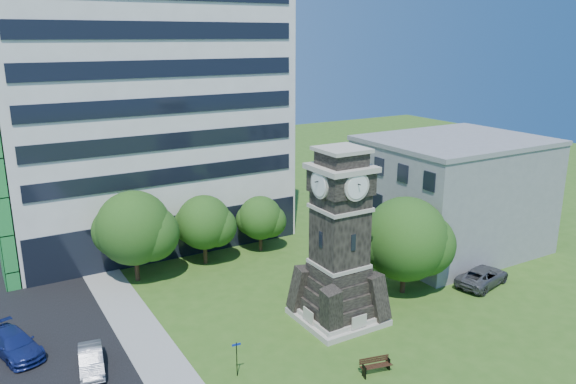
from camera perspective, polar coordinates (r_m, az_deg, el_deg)
ground at (r=37.61m, az=3.02°, el=-15.08°), size 160.00×160.00×0.00m
sidewalk at (r=38.13m, az=-13.84°, el=-15.04°), size 3.00×70.00×0.06m
clock_tower at (r=38.33m, az=5.23°, el=-5.73°), size 5.40×5.40×12.22m
office_tall at (r=54.98m, az=-14.96°, el=9.90°), size 26.20×15.11×28.60m
office_low at (r=53.45m, az=16.34°, el=-0.21°), size 15.20×12.20×10.40m
car_street_mid at (r=36.57m, az=-19.37°, el=-15.83°), size 1.95×4.05×1.28m
car_street_north at (r=39.86m, az=-26.05°, el=-13.69°), size 3.47×5.44×1.47m
car_east_lot at (r=47.66m, az=19.16°, el=-8.10°), size 5.64×3.54×1.45m
park_bench at (r=34.89m, az=8.89°, el=-16.94°), size 1.89×0.50×0.98m
street_sign at (r=33.89m, az=-5.24°, el=-16.18°), size 0.52×0.05×2.18m
tree_nw at (r=46.22m, az=-15.28°, el=-3.73°), size 6.56×5.97×7.49m
tree_nc at (r=48.71m, az=-8.46°, el=-3.21°), size 5.16×4.69×6.12m
tree_ne at (r=51.31m, az=-2.78°, el=-2.75°), size 4.41×4.00×5.18m
tree_east at (r=43.53m, az=11.92°, el=-4.88°), size 7.08×6.44×7.60m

